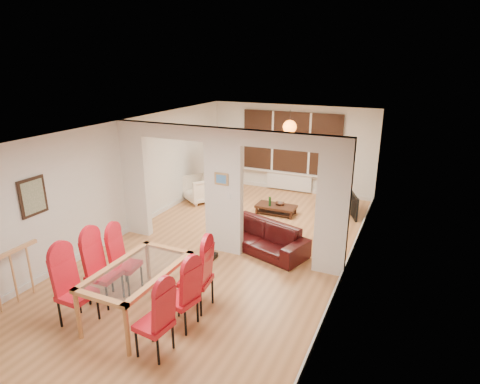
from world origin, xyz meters
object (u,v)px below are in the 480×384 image
Objects in this scene: dining_chair_lc at (125,262)px; dining_chair_rc at (196,275)px; sofa at (261,237)px; person at (212,172)px; dining_table at (139,292)px; dining_chair_lb at (104,270)px; dining_chair_rb at (181,295)px; coffee_table at (276,210)px; dining_chair_la at (76,290)px; bottle at (270,201)px; television at (348,204)px; dining_chair_ra at (153,319)px; armchair at (200,189)px; bowl at (280,204)px.

dining_chair_rc is at bearing -5.93° from dining_chair_lc.
sofa is at bearing 77.63° from dining_chair_rc.
person reaches higher than sofa.
dining_table is at bearing 15.53° from person.
dining_chair_lb is 1.08× the size of dining_chair_rb.
dining_table is 1.50× the size of dining_chair_lb.
dining_chair_rb reaches higher than coffee_table.
dining_chair_rc reaches higher than dining_chair_rb.
dining_table is at bearing -166.01° from dining_chair_rb.
bottle is (1.06, 5.45, -0.21)m from dining_chair_la.
dining_table is at bearing -149.66° from dining_chair_rc.
television is 2.03m from bottle.
dining_table is at bearing -89.32° from sofa.
dining_chair_la reaches higher than television.
dining_chair_rc is 5.39m from television.
television is at bearing 66.30° from dining_chair_la.
dining_chair_lb is 1.12× the size of coffee_table.
dining_chair_la is 1.11× the size of television.
dining_chair_lc is 2.88m from sofa.
bottle is (1.01, 4.40, -0.17)m from dining_chair_lc.
dining_chair_lc is 4.80m from person.
dining_chair_lb is 6.38m from television.
coffee_table is (-0.25, 5.62, -0.42)m from dining_chair_ra.
armchair is at bearing -61.79° from person.
bowl is (0.56, 5.08, -0.14)m from dining_table.
dining_chair_lb is 5.19m from bowl.
dining_table reaches higher than coffee_table.
coffee_table is at bearing 33.57° from armchair.
dining_chair_la is at bearing -100.81° from dining_chair_lc.
coffee_table is at bearing 37.72° from bottle.
sofa is 7.76× the size of bottle.
dining_chair_rc is (1.36, 0.06, 0.04)m from dining_chair_lc.
sofa is at bearing 93.57° from dining_chair_ra.
bowl is (1.30, 5.01, -0.31)m from dining_chair_lb.
dining_chair_la reaches higher than dining_chair_rb.
dining_table is 0.86× the size of sofa.
person is (-0.83, 4.71, 0.33)m from dining_chair_lc.
bottle is at bearing -142.28° from coffee_table.
dining_chair_lc is 5.97m from television.
sofa is 2.20m from bowl.
dining_chair_ra is 6.52m from television.
television reaches higher than bowl.
sofa is 3.43m from armchair.
dining_chair_rc is 1.43× the size of armchair.
dining_table is at bearing 136.86° from television.
dining_table reaches higher than television.
dining_chair_rc is at bearing 24.78° from person.
dining_chair_rc is 4.54m from bowl.
dining_table is 1.60× the size of dining_chair_lc.
coffee_table is (1.19, 5.56, -0.46)m from dining_chair_la.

